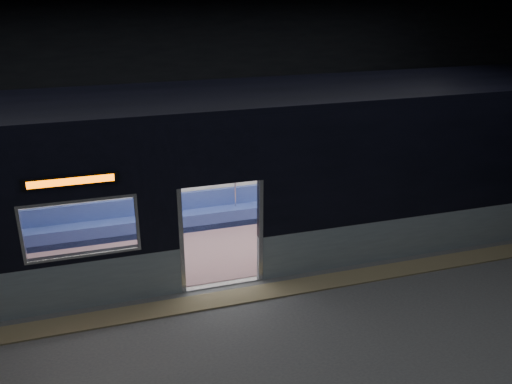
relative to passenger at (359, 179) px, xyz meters
name	(u,v)px	position (x,y,z in m)	size (l,w,h in m)	color
station_floor	(237,316)	(-4.06, -3.55, -0.83)	(24.00, 14.00, 0.01)	#47494C
station_envelope	(234,105)	(-4.06, -3.55, 2.84)	(24.00, 14.00, 5.00)	black
tactile_strip	(229,298)	(-4.06, -3.00, -0.81)	(22.80, 0.50, 0.03)	#8C7F59
metro_car	(203,168)	(-4.06, -1.00, 1.03)	(18.00, 3.04, 3.35)	#8FA2AB
passenger	(359,179)	(0.00, 0.00, 0.00)	(0.42, 0.73, 1.42)	black
handbag	(362,187)	(-0.03, -0.24, -0.13)	(0.29, 0.25, 0.15)	black
transit_map	(340,151)	(-0.41, 0.31, 0.66)	(1.01, 0.03, 0.66)	white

